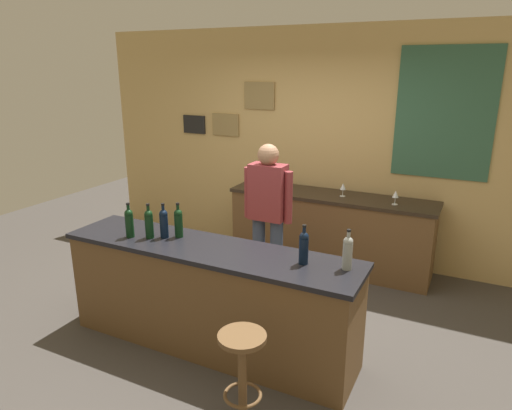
{
  "coord_description": "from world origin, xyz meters",
  "views": [
    {
      "loc": [
        1.9,
        -3.34,
        2.34
      ],
      "look_at": [
        0.02,
        0.45,
        1.05
      ],
      "focal_mm": 32.16,
      "sensor_mm": 36.0,
      "label": 1
    }
  ],
  "objects_px": {
    "wine_glass_b": "(396,195)",
    "coffee_mug": "(260,181)",
    "wine_bottle_b": "(149,223)",
    "wine_bottle_a": "(129,222)",
    "bartender": "(268,212)",
    "wine_bottle_d": "(178,222)",
    "wine_bottle_e": "(304,247)",
    "bar_stool": "(242,364)",
    "wine_glass_a": "(343,187)",
    "wine_bottle_c": "(164,222)",
    "wine_bottle_f": "(348,252)"
  },
  "relations": [
    {
      "from": "bartender",
      "to": "wine_bottle_f",
      "type": "height_order",
      "value": "bartender"
    },
    {
      "from": "wine_bottle_d",
      "to": "coffee_mug",
      "type": "distance_m",
      "value": 2.03
    },
    {
      "from": "wine_glass_a",
      "to": "wine_glass_b",
      "type": "distance_m",
      "value": 0.6
    },
    {
      "from": "bar_stool",
      "to": "wine_glass_b",
      "type": "distance_m",
      "value": 2.75
    },
    {
      "from": "wine_bottle_b",
      "to": "wine_bottle_f",
      "type": "bearing_deg",
      "value": 4.56
    },
    {
      "from": "wine_bottle_b",
      "to": "wine_glass_a",
      "type": "bearing_deg",
      "value": 62.41
    },
    {
      "from": "wine_bottle_a",
      "to": "wine_bottle_d",
      "type": "relative_size",
      "value": 1.0
    },
    {
      "from": "wine_glass_a",
      "to": "wine_bottle_f",
      "type": "bearing_deg",
      "value": -72.99
    },
    {
      "from": "bar_stool",
      "to": "wine_glass_b",
      "type": "relative_size",
      "value": 4.39
    },
    {
      "from": "bar_stool",
      "to": "wine_bottle_e",
      "type": "bearing_deg",
      "value": 79.03
    },
    {
      "from": "coffee_mug",
      "to": "wine_bottle_d",
      "type": "bearing_deg",
      "value": -84.36
    },
    {
      "from": "wine_bottle_f",
      "to": "wine_glass_a",
      "type": "xyz_separation_m",
      "value": [
        -0.6,
        1.95,
        -0.05
      ]
    },
    {
      "from": "bartender",
      "to": "wine_bottle_c",
      "type": "bearing_deg",
      "value": -116.8
    },
    {
      "from": "wine_bottle_b",
      "to": "wine_glass_b",
      "type": "bearing_deg",
      "value": 50.13
    },
    {
      "from": "wine_bottle_a",
      "to": "wine_bottle_b",
      "type": "xyz_separation_m",
      "value": [
        0.17,
        0.06,
        0.0
      ]
    },
    {
      "from": "bartender",
      "to": "bar_stool",
      "type": "height_order",
      "value": "bartender"
    },
    {
      "from": "bar_stool",
      "to": "wine_bottle_a",
      "type": "xyz_separation_m",
      "value": [
        -1.4,
        0.57,
        0.6
      ]
    },
    {
      "from": "bartender",
      "to": "bar_stool",
      "type": "xyz_separation_m",
      "value": [
        0.62,
        -1.71,
        -0.48
      ]
    },
    {
      "from": "bar_stool",
      "to": "wine_bottle_c",
      "type": "height_order",
      "value": "wine_bottle_c"
    },
    {
      "from": "wine_bottle_b",
      "to": "wine_bottle_c",
      "type": "relative_size",
      "value": 1.0
    },
    {
      "from": "wine_bottle_d",
      "to": "wine_glass_b",
      "type": "distance_m",
      "value": 2.4
    },
    {
      "from": "wine_bottle_b",
      "to": "wine_bottle_e",
      "type": "relative_size",
      "value": 1.0
    },
    {
      "from": "wine_bottle_a",
      "to": "wine_glass_b",
      "type": "height_order",
      "value": "wine_bottle_a"
    },
    {
      "from": "bar_stool",
      "to": "wine_bottle_f",
      "type": "bearing_deg",
      "value": 59.24
    },
    {
      "from": "bartender",
      "to": "wine_bottle_b",
      "type": "height_order",
      "value": "bartender"
    },
    {
      "from": "wine_bottle_b",
      "to": "wine_bottle_f",
      "type": "xyz_separation_m",
      "value": [
        1.69,
        0.13,
        0.0
      ]
    },
    {
      "from": "coffee_mug",
      "to": "wine_bottle_a",
      "type": "bearing_deg",
      "value": -94.59
    },
    {
      "from": "wine_bottle_c",
      "to": "wine_glass_b",
      "type": "relative_size",
      "value": 1.97
    },
    {
      "from": "wine_bottle_e",
      "to": "wine_glass_b",
      "type": "xyz_separation_m",
      "value": [
        0.32,
        1.94,
        -0.05
      ]
    },
    {
      "from": "wine_bottle_f",
      "to": "wine_glass_b",
      "type": "relative_size",
      "value": 1.97
    },
    {
      "from": "bar_stool",
      "to": "wine_glass_a",
      "type": "bearing_deg",
      "value": 92.99
    },
    {
      "from": "wine_bottle_d",
      "to": "wine_bottle_e",
      "type": "bearing_deg",
      "value": -2.37
    },
    {
      "from": "bar_stool",
      "to": "wine_bottle_e",
      "type": "xyz_separation_m",
      "value": [
        0.14,
        0.72,
        0.6
      ]
    },
    {
      "from": "wine_bottle_b",
      "to": "wine_bottle_d",
      "type": "height_order",
      "value": "same"
    },
    {
      "from": "wine_glass_b",
      "to": "coffee_mug",
      "type": "bearing_deg",
      "value": 175.72
    },
    {
      "from": "wine_bottle_d",
      "to": "wine_bottle_f",
      "type": "distance_m",
      "value": 1.48
    },
    {
      "from": "wine_bottle_b",
      "to": "wine_bottle_a",
      "type": "bearing_deg",
      "value": -161.15
    },
    {
      "from": "bar_stool",
      "to": "wine_bottle_e",
      "type": "distance_m",
      "value": 0.94
    },
    {
      "from": "wine_bottle_b",
      "to": "wine_bottle_f",
      "type": "distance_m",
      "value": 1.69
    },
    {
      "from": "bartender",
      "to": "wine_bottle_f",
      "type": "relative_size",
      "value": 5.29
    },
    {
      "from": "wine_bottle_e",
      "to": "wine_glass_b",
      "type": "distance_m",
      "value": 1.96
    },
    {
      "from": "bartender",
      "to": "wine_glass_a",
      "type": "bearing_deg",
      "value": 64.85
    },
    {
      "from": "wine_bottle_b",
      "to": "wine_bottle_e",
      "type": "height_order",
      "value": "same"
    },
    {
      "from": "bar_stool",
      "to": "coffee_mug",
      "type": "relative_size",
      "value": 5.44
    },
    {
      "from": "bar_stool",
      "to": "coffee_mug",
      "type": "xyz_separation_m",
      "value": [
        -1.22,
        2.78,
        0.49
      ]
    },
    {
      "from": "wine_bottle_f",
      "to": "coffee_mug",
      "type": "relative_size",
      "value": 2.45
    },
    {
      "from": "wine_bottle_d",
      "to": "wine_bottle_e",
      "type": "xyz_separation_m",
      "value": [
        1.16,
        -0.05,
        0.0
      ]
    },
    {
      "from": "wine_glass_b",
      "to": "bartender",
      "type": "bearing_deg",
      "value": -138.56
    },
    {
      "from": "bartender",
      "to": "wine_bottle_d",
      "type": "bearing_deg",
      "value": -113.31
    },
    {
      "from": "wine_bottle_c",
      "to": "wine_bottle_f",
      "type": "relative_size",
      "value": 1.0
    }
  ]
}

